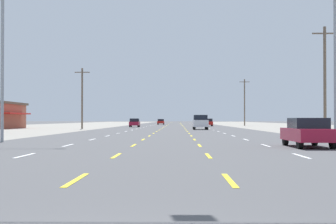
{
  "coord_description": "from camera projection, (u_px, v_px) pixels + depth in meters",
  "views": [
    {
      "loc": [
        0.56,
        -4.29,
        1.39
      ],
      "look_at": [
        -0.87,
        74.6,
        2.56
      ],
      "focal_mm": 52.98,
      "sensor_mm": 36.0,
      "label": 1
    }
  ],
  "objects": [
    {
      "name": "lot_apron_left",
      "position": [
        0.0,
        129.0,
        70.71
      ],
      "size": [
        28.0,
        440.0,
        0.01
      ],
      "primitive_type": "cube",
      "color": "gray",
      "rests_on": "ground"
    },
    {
      "name": "utility_pole_left_row_1",
      "position": [
        82.0,
        97.0,
        72.2
      ],
      "size": [
        2.2,
        0.26,
        8.87
      ],
      "color": "brown",
      "rests_on": "ground"
    },
    {
      "name": "lane_markings",
      "position": [
        174.0,
        126.0,
        108.75
      ],
      "size": [
        10.64,
        227.6,
        0.01
      ],
      "color": "white",
      "rests_on": "ground"
    },
    {
      "name": "hatchback_far_right_midfar",
      "position": [
        208.0,
        122.0,
        100.17
      ],
      "size": [
        1.72,
        3.9,
        1.54
      ],
      "color": "red",
      "rests_on": "ground"
    },
    {
      "name": "hatchback_far_left_mid",
      "position": [
        135.0,
        123.0,
        89.22
      ],
      "size": [
        1.72,
        3.9,
        1.54
      ],
      "color": "maroon",
      "rests_on": "ground"
    },
    {
      "name": "streetlight_right_row_0",
      "position": [
        327.0,
        44.0,
        29.98
      ],
      "size": [
        4.87,
        0.26,
        10.13
      ],
      "color": "gray",
      "rests_on": "ground"
    },
    {
      "name": "utility_pole_right_row_0",
      "position": [
        325.0,
        79.0,
        43.73
      ],
      "size": [
        2.2,
        0.26,
        9.6
      ],
      "color": "brown",
      "rests_on": "ground"
    },
    {
      "name": "sedan_far_right_nearest",
      "position": [
        308.0,
        132.0,
        24.69
      ],
      "size": [
        1.8,
        4.5,
        1.46
      ],
      "color": "maroon",
      "rests_on": "ground"
    },
    {
      "name": "ground_plane",
      "position": [
        173.0,
        129.0,
        70.26
      ],
      "size": [
        572.0,
        572.0,
        0.0
      ],
      "primitive_type": "plane",
      "color": "#4C4C4F"
    },
    {
      "name": "suv_inner_right_near",
      "position": [
        200.0,
        122.0,
        67.37
      ],
      "size": [
        1.98,
        4.9,
        1.98
      ],
      "color": "silver",
      "rests_on": "ground"
    },
    {
      "name": "streetlight_left_row_0",
      "position": [
        10.0,
        44.0,
        30.33
      ],
      "size": [
        4.52,
        0.26,
        10.38
      ],
      "color": "gray",
      "rests_on": "ground"
    },
    {
      "name": "utility_pole_right_row_2",
      "position": [
        245.0,
        102.0,
        108.08
      ],
      "size": [
        2.2,
        0.26,
        10.17
      ],
      "color": "brown",
      "rests_on": "ground"
    },
    {
      "name": "sedan_inner_left_far",
      "position": [
        161.0,
        122.0,
        131.21
      ],
      "size": [
        1.8,
        4.5,
        1.46
      ],
      "color": "red",
      "rests_on": "ground"
    }
  ]
}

